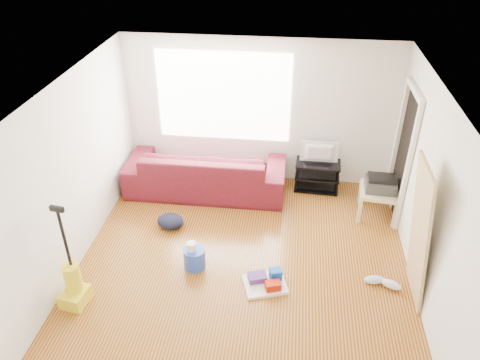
# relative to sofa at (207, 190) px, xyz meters

# --- Properties ---
(room) EXTENTS (4.51, 5.01, 2.51)m
(room) POSITION_rel_sofa_xyz_m (0.91, -1.80, 1.25)
(room) COLOR #5F2B07
(room) RESTS_ON ground
(sofa) EXTENTS (2.65, 1.04, 0.77)m
(sofa) POSITION_rel_sofa_xyz_m (0.00, 0.00, 0.00)
(sofa) COLOR #4C0C14
(sofa) RESTS_ON ground
(tv_stand) EXTENTS (0.76, 0.46, 0.51)m
(tv_stand) POSITION_rel_sofa_xyz_m (1.87, 0.27, 0.26)
(tv_stand) COLOR black
(tv_stand) RESTS_ON ground
(tv) EXTENTS (0.63, 0.08, 0.36)m
(tv) POSITION_rel_sofa_xyz_m (1.87, 0.27, 0.69)
(tv) COLOR black
(tv) RESTS_ON tv_stand
(side_table) EXTENTS (0.63, 0.63, 0.47)m
(side_table) POSITION_rel_sofa_xyz_m (2.79, -0.39, 0.39)
(side_table) COLOR tan
(side_table) RESTS_ON ground
(printer) EXTENTS (0.46, 0.36, 0.24)m
(printer) POSITION_rel_sofa_xyz_m (2.79, -0.39, 0.58)
(printer) COLOR #303031
(printer) RESTS_ON side_table
(bucket) EXTENTS (0.37, 0.37, 0.29)m
(bucket) POSITION_rel_sofa_xyz_m (0.18, -1.91, 0.00)
(bucket) COLOR blue
(bucket) RESTS_ON ground
(toilet_paper) EXTENTS (0.13, 0.13, 0.12)m
(toilet_paper) POSITION_rel_sofa_xyz_m (0.16, -1.92, 0.21)
(toilet_paper) COLOR white
(toilet_paper) RESTS_ON bucket
(cleaning_tray) EXTENTS (0.64, 0.57, 0.19)m
(cleaning_tray) POSITION_rel_sofa_xyz_m (1.18, -2.15, 0.06)
(cleaning_tray) COLOR white
(cleaning_tray) RESTS_ON ground
(backpack) EXTENTS (0.43, 0.36, 0.22)m
(backpack) POSITION_rel_sofa_xyz_m (-0.36, -1.10, 0.00)
(backpack) COLOR black
(backpack) RESTS_ON ground
(sneakers) EXTENTS (0.50, 0.25, 0.11)m
(sneakers) POSITION_rel_sofa_xyz_m (2.69, -1.98, 0.06)
(sneakers) COLOR silver
(sneakers) RESTS_ON ground
(vacuum) EXTENTS (0.34, 0.37, 1.41)m
(vacuum) POSITION_rel_sofa_xyz_m (-1.16, -2.71, 0.26)
(vacuum) COLOR yellow
(vacuum) RESTS_ON ground
(door_panel) EXTENTS (0.23, 0.75, 1.87)m
(door_panel) POSITION_rel_sofa_xyz_m (2.97, -2.06, 0.00)
(door_panel) COLOR #9B8250
(door_panel) RESTS_ON ground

